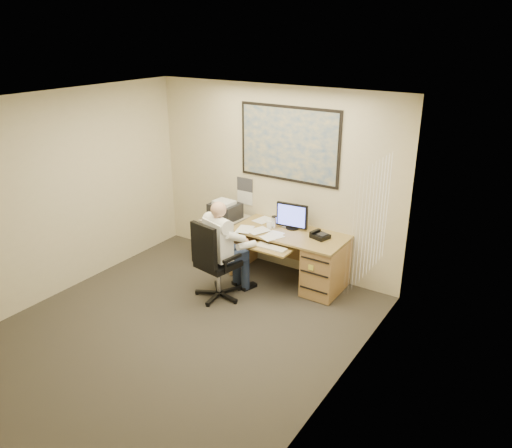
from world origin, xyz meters
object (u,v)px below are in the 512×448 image
Objects in this scene: filing_cabinet at (226,236)px; person at (219,250)px; office_chair at (217,276)px; desk at (311,257)px.

person reaches higher than filing_cabinet.
office_chair reaches higher than filing_cabinet.
desk is 1.30m from person.
desk reaches higher than filing_cabinet.
desk is 1.45m from filing_cabinet.
filing_cabinet is 1.11m from office_chair.
filing_cabinet is 0.91× the size of office_chair.
desk is at bearing 57.19° from office_chair.
office_chair is at bearing -132.73° from desk.
office_chair is (-0.90, -0.98, -0.12)m from desk.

